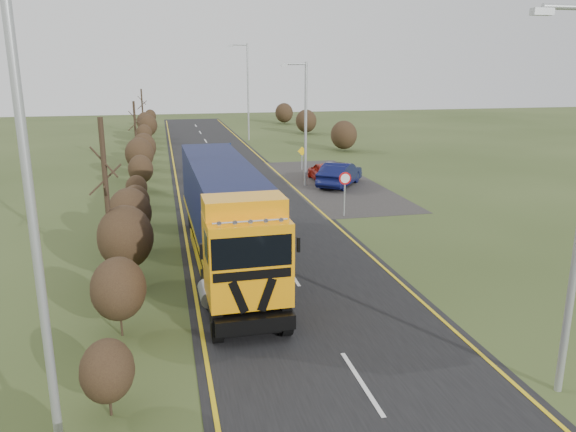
% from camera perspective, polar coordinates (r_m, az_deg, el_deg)
% --- Properties ---
extents(ground, '(160.00, 160.00, 0.00)m').
position_cam_1_polar(ground, '(18.14, 3.08, -10.12)').
color(ground, '#33401B').
rests_on(ground, ground).
extents(road, '(8.00, 120.00, 0.02)m').
position_cam_1_polar(road, '(27.28, -2.61, -1.37)').
color(road, black).
rests_on(road, ground).
extents(layby, '(6.00, 18.00, 0.02)m').
position_cam_1_polar(layby, '(38.23, 4.36, 3.37)').
color(layby, '#2D2928').
rests_on(layby, ground).
extents(lane_markings, '(7.52, 116.00, 0.01)m').
position_cam_1_polar(lane_markings, '(26.99, -2.49, -1.51)').
color(lane_markings, gold).
rests_on(lane_markings, road).
extents(hedgerow, '(2.24, 102.04, 6.05)m').
position_cam_1_polar(hedgerow, '(24.49, -15.70, 0.07)').
color(hedgerow, black).
rests_on(hedgerow, ground).
extents(lorry, '(2.81, 14.44, 4.01)m').
position_cam_1_polar(lorry, '(22.12, -6.50, 0.74)').
color(lorry, black).
rests_on(lorry, ground).
extents(car_red_hatchback, '(1.58, 3.78, 1.28)m').
position_cam_1_polar(car_red_hatchback, '(38.86, 3.57, 4.52)').
color(car_red_hatchback, '#A31108').
rests_on(car_red_hatchback, ground).
extents(car_blue_sedan, '(4.17, 4.85, 1.58)m').
position_cam_1_polar(car_blue_sedan, '(37.23, 5.29, 4.25)').
color(car_blue_sedan, '#090D35').
rests_on(car_blue_sedan, ground).
extents(streetlight_mid, '(1.70, 0.18, 7.94)m').
position_cam_1_polar(streetlight_mid, '(36.64, 1.67, 9.76)').
color(streetlight_mid, '#A1A5A7').
rests_on(streetlight_mid, ground).
extents(streetlight_far, '(2.10, 0.20, 9.94)m').
position_cam_1_polar(streetlight_far, '(60.31, -4.22, 12.88)').
color(streetlight_far, '#A1A5A7').
rests_on(streetlight_far, ground).
extents(left_pole, '(0.16, 0.16, 8.72)m').
position_cam_1_polar(left_pole, '(10.33, -23.98, -5.18)').
color(left_pole, '#A1A5A7').
rests_on(left_pole, ground).
extents(speed_sign, '(0.66, 0.10, 2.38)m').
position_cam_1_polar(speed_sign, '(29.41, 5.80, 3.10)').
color(speed_sign, '#A1A5A7').
rests_on(speed_sign, ground).
extents(warning_board, '(0.68, 0.11, 1.79)m').
position_cam_1_polar(warning_board, '(42.84, 1.43, 6.12)').
color(warning_board, '#A1A5A7').
rests_on(warning_board, ground).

